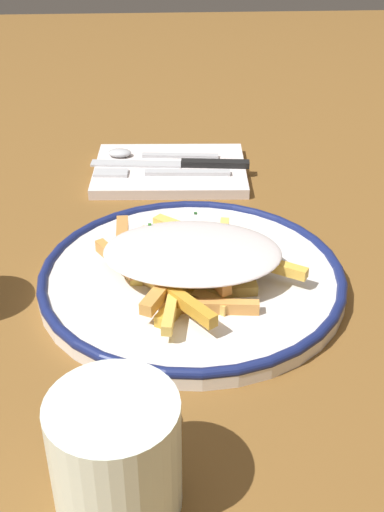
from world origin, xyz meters
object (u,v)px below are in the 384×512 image
object	(u,v)px
plate	(192,277)
coffee_mug	(116,453)
knife	(184,164)
napkin	(170,170)
fork	(161,173)
spoon	(144,154)
fries_heap	(187,258)

from	to	relation	value
plate	coffee_mug	bearing A→B (deg)	165.94
knife	napkin	bearing A→B (deg)	84.20
fork	spoon	size ratio (longest dim) A/B	1.16
fork	spoon	xyz separation A→B (m)	(0.06, 0.02, 0.00)
fries_heap	napkin	world-z (taller)	fries_heap
napkin	plate	bearing A→B (deg)	-176.79
fries_heap	napkin	xyz separation A→B (m)	(0.27, 0.01, -0.03)
napkin	knife	size ratio (longest dim) A/B	0.95
coffee_mug	spoon	bearing A→B (deg)	-1.31
plate	spoon	size ratio (longest dim) A/B	1.97
plate	fries_heap	world-z (taller)	fries_heap
spoon	coffee_mug	xyz separation A→B (m)	(-0.54, 0.01, 0.03)
napkin	knife	xyz separation A→B (m)	(-0.00, -0.02, 0.01)
fries_heap	coffee_mug	size ratio (longest dim) A/B	1.91
plate	knife	world-z (taller)	knife
fries_heap	fork	world-z (taller)	fries_heap
spoon	coffee_mug	distance (m)	0.54
fork	spoon	bearing A→B (deg)	21.07
plate	napkin	world-z (taller)	plate
napkin	knife	world-z (taller)	knife
fries_heap	spoon	world-z (taller)	fries_heap
fries_heap	knife	distance (m)	0.27
fries_heap	coffee_mug	xyz separation A→B (m)	(-0.24, 0.06, 0.01)
knife	spoon	distance (m)	0.06
plate	fries_heap	distance (m)	0.03
plate	napkin	bearing A→B (deg)	3.21
plate	coffee_mug	xyz separation A→B (m)	(-0.25, 0.06, 0.03)
plate	napkin	xyz separation A→B (m)	(0.26, 0.01, -0.00)
plate	knife	distance (m)	0.26
fries_heap	spoon	xyz separation A→B (m)	(0.30, 0.04, -0.02)
knife	spoon	world-z (taller)	spoon
plate	spoon	distance (m)	0.30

